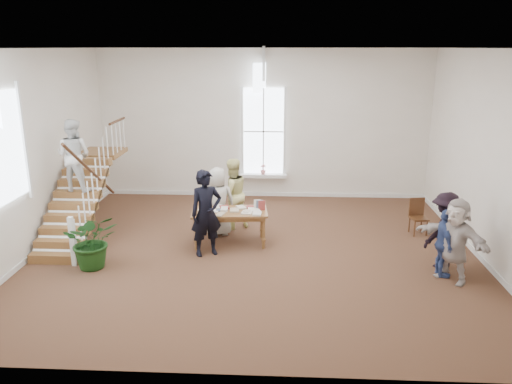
# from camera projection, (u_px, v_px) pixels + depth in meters

# --- Properties ---
(ground) EXTENTS (10.00, 10.00, 0.00)m
(ground) POSITION_uv_depth(u_px,v_px,m) (256.00, 251.00, 11.47)
(ground) COLOR #482F1C
(ground) RESTS_ON ground
(room_shell) EXTENTS (10.49, 10.00, 10.00)m
(room_shell) POSITION_uv_depth(u_px,v_px,m) (263.00, 184.00, 15.57)
(room_shell) COLOR silver
(room_shell) RESTS_ON ground
(staircase) EXTENTS (1.10, 4.10, 2.92)m
(staircase) POSITION_uv_depth(u_px,v_px,m) (77.00, 173.00, 11.95)
(staircase) COLOR brown
(staircase) RESTS_ON ground
(library_table) EXTENTS (1.84, 1.05, 0.89)m
(library_table) POSITION_uv_depth(u_px,v_px,m) (230.00, 214.00, 11.72)
(library_table) COLOR brown
(library_table) RESTS_ON ground
(police_officer) EXTENTS (0.85, 0.73, 1.96)m
(police_officer) POSITION_uv_depth(u_px,v_px,m) (206.00, 213.00, 11.05)
(police_officer) COLOR black
(police_officer) RESTS_ON ground
(elderly_woman) EXTENTS (0.94, 0.72, 1.72)m
(elderly_woman) POSITION_uv_depth(u_px,v_px,m) (218.00, 202.00, 12.28)
(elderly_woman) COLOR beige
(elderly_woman) RESTS_ON ground
(person_yellow) EXTENTS (1.12, 1.06, 1.84)m
(person_yellow) POSITION_uv_depth(u_px,v_px,m) (232.00, 194.00, 12.73)
(person_yellow) COLOR #EDE694
(person_yellow) RESTS_ON ground
(woman_cluster_a) EXTENTS (0.36, 0.84, 1.43)m
(woman_cluster_a) POSITION_uv_depth(u_px,v_px,m) (444.00, 243.00, 10.07)
(woman_cluster_a) COLOR #34467E
(woman_cluster_a) RESTS_ON ground
(woman_cluster_b) EXTENTS (1.22, 1.10, 1.65)m
(woman_cluster_b) POSITION_uv_depth(u_px,v_px,m) (445.00, 230.00, 10.46)
(woman_cluster_b) COLOR black
(woman_cluster_b) RESTS_ON ground
(woman_cluster_c) EXTENTS (1.40, 1.56, 1.72)m
(woman_cluster_c) POSITION_uv_depth(u_px,v_px,m) (455.00, 240.00, 9.83)
(woman_cluster_c) COLOR beige
(woman_cluster_c) RESTS_ON ground
(floor_plant) EXTENTS (1.34, 1.26, 1.21)m
(floor_plant) POSITION_uv_depth(u_px,v_px,m) (92.00, 241.00, 10.50)
(floor_plant) COLOR #163C13
(floor_plant) RESTS_ON ground
(side_chair) EXTENTS (0.45, 0.45, 0.90)m
(side_chair) POSITION_uv_depth(u_px,v_px,m) (418.00, 214.00, 12.47)
(side_chair) COLOR #3D1D10
(side_chair) RESTS_ON ground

